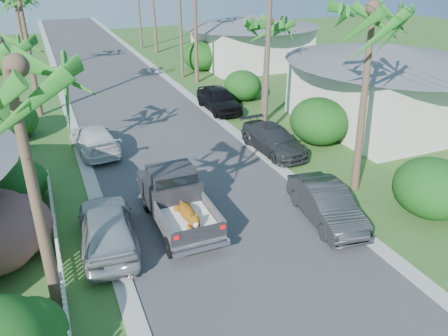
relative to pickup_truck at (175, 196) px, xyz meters
name	(u,v)px	position (x,y,z in m)	size (l,w,h in m)	color
ground	(303,322)	(1.65, -6.49, -1.01)	(120.00, 120.00, 0.00)	#375B22
road	(124,93)	(1.65, 18.51, -1.00)	(8.00, 100.00, 0.02)	#38383A
curb_left	(64,99)	(-2.65, 18.51, -0.98)	(0.60, 100.00, 0.06)	#A5A39E
curb_right	(179,87)	(5.95, 18.51, -0.98)	(0.60, 100.00, 0.06)	#A5A39E
pickup_truck	(175,196)	(0.00, 0.00, 0.00)	(1.98, 5.12, 2.06)	black
parked_car_rn	(326,204)	(5.25, -2.34, -0.30)	(1.51, 4.32, 1.42)	#282A2C
parked_car_rm	(273,140)	(6.65, 4.38, -0.34)	(1.87, 4.59, 1.33)	#2C2F31
parked_car_rf	(219,99)	(6.65, 11.87, -0.22)	(1.86, 4.61, 1.57)	black
parked_car_ln	(107,227)	(-2.69, -0.81, -0.22)	(1.86, 4.61, 1.57)	#AFB2B6
parked_car_lf	(94,139)	(-1.95, 8.00, -0.32)	(1.92, 4.73, 1.37)	silver
palm_l_a	(8,69)	(-4.55, -3.49, 5.92)	(4.40, 4.40, 8.20)	brown
palm_l_b	(1,43)	(-5.15, 5.51, 5.14)	(4.40, 4.40, 7.40)	brown
palm_r_a	(377,10)	(7.95, -0.49, 6.41)	(4.40, 4.40, 8.70)	brown
palm_r_b	(268,22)	(8.25, 8.51, 4.94)	(4.40, 4.40, 7.20)	brown
shrub_l_c	(11,184)	(-5.75, 3.51, -0.01)	(2.40, 2.64, 2.00)	#134414
shrub_l_d	(1,120)	(-6.35, 11.51, 0.19)	(3.20, 3.52, 2.40)	#134414
shrub_r_a	(432,188)	(9.25, -3.49, 0.14)	(2.80, 3.08, 2.30)	#134414
shrub_r_b	(319,121)	(9.45, 4.51, 0.24)	(3.00, 3.30, 2.50)	#134414
shrub_r_c	(243,85)	(9.15, 13.51, 0.04)	(2.60, 2.86, 2.10)	#134414
shrub_r_d	(201,56)	(9.65, 23.51, 0.29)	(3.20, 3.52, 2.60)	#134414
picket_fence	(58,248)	(-4.35, -0.99, -0.51)	(0.10, 11.00, 1.00)	white
house_right_near	(385,89)	(14.65, 5.51, 1.21)	(8.00, 9.00, 4.80)	silver
house_right_far	(251,43)	(14.65, 23.51, 1.11)	(9.00, 8.00, 4.60)	silver
utility_pole_b	(268,54)	(7.25, 6.51, 3.59)	(1.60, 0.26, 9.00)	brown
utility_pole_c	(180,21)	(7.25, 21.51, 3.59)	(1.60, 0.26, 9.00)	brown
utility_pole_d	(139,5)	(7.25, 36.51, 3.59)	(1.60, 0.26, 9.00)	brown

